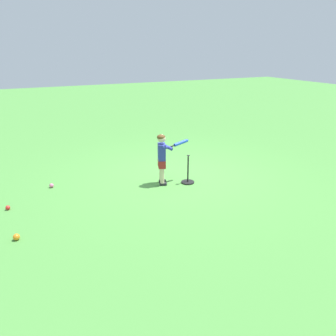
{
  "coord_description": "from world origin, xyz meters",
  "views": [
    {
      "loc": [
        3.51,
        6.57,
        2.79
      ],
      "look_at": [
        0.59,
        0.58,
        0.45
      ],
      "focal_mm": 37.31,
      "sensor_mm": 36.0,
      "label": 1
    }
  ],
  "objects": [
    {
      "name": "play_ball_behind_batter",
      "position": [
        2.75,
        -0.53,
        0.04
      ],
      "size": [
        0.09,
        0.09,
        0.09
      ],
      "primitive_type": "sphere",
      "color": "pink",
      "rests_on": "ground"
    },
    {
      "name": "batting_tee",
      "position": [
        0.07,
        0.48,
        0.1
      ],
      "size": [
        0.28,
        0.28,
        0.62
      ],
      "color": "black",
      "rests_on": "ground"
    },
    {
      "name": "play_ball_by_bucket",
      "position": [
        3.62,
        0.21,
        0.04
      ],
      "size": [
        0.08,
        0.08,
        0.08
      ],
      "primitive_type": "sphere",
      "color": "red",
      "rests_on": "ground"
    },
    {
      "name": "play_ball_far_left",
      "position": [
        3.55,
        1.39,
        0.05
      ],
      "size": [
        0.1,
        0.1,
        0.1
      ],
      "primitive_type": "sphere",
      "color": "orange",
      "rests_on": "ground"
    },
    {
      "name": "child_batter",
      "position": [
        0.56,
        0.28,
        0.65
      ],
      "size": [
        0.77,
        0.31,
        1.08
      ],
      "color": "#232328",
      "rests_on": "ground"
    },
    {
      "name": "ground_plane",
      "position": [
        0.0,
        0.0,
        0.0
      ],
      "size": [
        40.0,
        40.0,
        0.0
      ],
      "primitive_type": "plane",
      "color": "#519942"
    }
  ]
}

